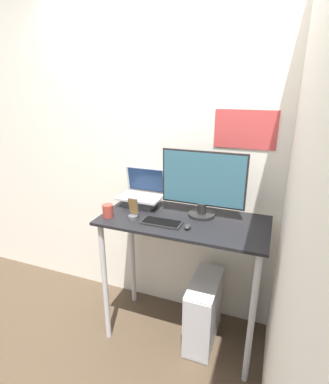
% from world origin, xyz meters
% --- Properties ---
extents(ground_plane, '(12.00, 12.00, 0.00)m').
position_xyz_m(ground_plane, '(0.00, 0.00, 0.00)').
color(ground_plane, '#473828').
extents(wall_back, '(6.00, 0.06, 2.60)m').
position_xyz_m(wall_back, '(0.00, 0.63, 1.30)').
color(wall_back, silver).
rests_on(wall_back, ground_plane).
extents(wall_side_right, '(0.05, 6.00, 2.60)m').
position_xyz_m(wall_side_right, '(0.65, 0.00, 1.30)').
color(wall_side_right, silver).
rests_on(wall_side_right, ground_plane).
extents(desk, '(1.14, 0.55, 0.99)m').
position_xyz_m(desk, '(0.00, 0.27, 0.82)').
color(desk, black).
rests_on(desk, ground_plane).
extents(laptop, '(0.32, 0.23, 0.27)m').
position_xyz_m(laptop, '(-0.38, 0.41, 1.06)').
color(laptop, '#4C4C51').
rests_on(laptop, desk).
extents(monitor, '(0.58, 0.19, 0.46)m').
position_xyz_m(monitor, '(0.10, 0.38, 1.22)').
color(monitor, black).
rests_on(monitor, desk).
extents(keyboard, '(0.27, 0.12, 0.02)m').
position_xyz_m(keyboard, '(-0.11, 0.16, 1.00)').
color(keyboard, black).
rests_on(keyboard, desk).
extents(mouse, '(0.04, 0.06, 0.03)m').
position_xyz_m(mouse, '(0.07, 0.15, 1.01)').
color(mouse, '#262626').
rests_on(mouse, desk).
extents(cell_phone, '(0.07, 0.06, 0.15)m').
position_xyz_m(cell_phone, '(-0.33, 0.17, 1.04)').
color(cell_phone, '#4C4C51').
rests_on(cell_phone, desk).
extents(computer_tower, '(0.20, 0.47, 0.52)m').
position_xyz_m(computer_tower, '(0.17, 0.29, 0.26)').
color(computer_tower, silver).
rests_on(computer_tower, ground_plane).
extents(mug, '(0.07, 0.07, 0.09)m').
position_xyz_m(mug, '(-0.50, 0.13, 1.04)').
color(mug, '#9E382D').
rests_on(mug, desk).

